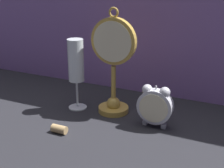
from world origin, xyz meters
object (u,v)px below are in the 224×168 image
Objects in this scene: alarm_clock_twin_bell at (155,104)px; pocket_watch_on_stand at (113,66)px; wine_cork at (59,129)px; champagne_flute at (76,65)px.

pocket_watch_on_stand is at bearing 164.35° from alarm_clock_twin_bell.
pocket_watch_on_stand is 0.24m from wine_cork.
pocket_watch_on_stand is 1.43× the size of champagne_flute.
wine_cork is at bearing -76.20° from champagne_flute.
pocket_watch_on_stand is at bearing 10.58° from champagne_flute.
pocket_watch_on_stand is 7.45× the size of wine_cork.
wine_cork is (-0.07, -0.18, -0.13)m from pocket_watch_on_stand.
champagne_flute is 5.20× the size of wine_cork.
wine_cork is at bearing -146.90° from alarm_clock_twin_bell.
champagne_flute reaches higher than wine_cork.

